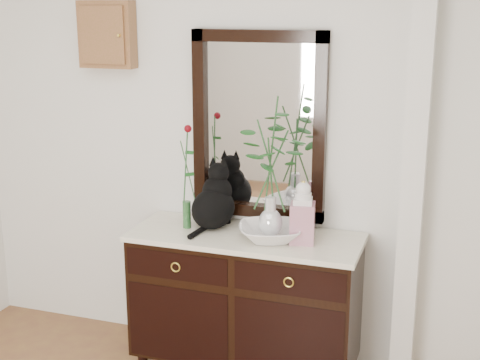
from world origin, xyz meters
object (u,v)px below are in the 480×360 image
(sideboard, at_px, (245,295))
(lotus_bowl, at_px, (270,233))
(cat, at_px, (213,196))
(ginger_jar, at_px, (303,212))

(sideboard, distance_m, lotus_bowl, 0.45)
(sideboard, xyz_separation_m, cat, (-0.22, 0.07, 0.57))
(cat, distance_m, lotus_bowl, 0.42)
(sideboard, xyz_separation_m, lotus_bowl, (0.16, -0.04, 0.42))
(cat, bearing_deg, ginger_jar, -2.13)
(sideboard, relative_size, lotus_bowl, 3.78)
(cat, height_order, lotus_bowl, cat)
(sideboard, bearing_deg, ginger_jar, -3.03)
(sideboard, distance_m, ginger_jar, 0.65)
(lotus_bowl, bearing_deg, sideboard, 166.73)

